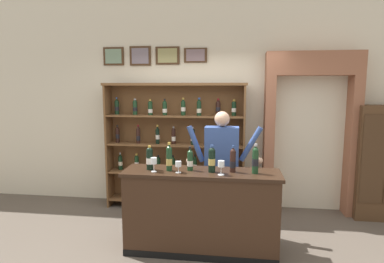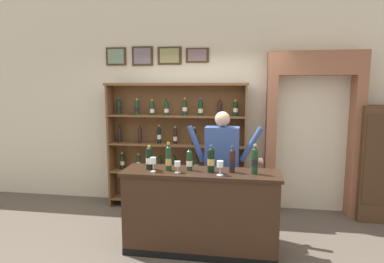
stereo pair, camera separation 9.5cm
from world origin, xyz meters
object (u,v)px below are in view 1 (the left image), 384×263
at_px(tasting_bottle_vin_santo, 169,158).
at_px(wine_glass_right, 154,161).
at_px(side_cabinet, 379,163).
at_px(tasting_counter, 201,212).
at_px(wine_glass_center, 178,165).
at_px(wine_glass_spare, 221,165).
at_px(tasting_bottle_brunello, 190,160).
at_px(tasting_bottle_grappa, 212,159).
at_px(wine_shelf, 175,142).
at_px(tasting_bottle_bianco, 150,158).
at_px(tasting_bottle_chianti, 255,160).
at_px(shopkeeper, 222,158).
at_px(tasting_bottle_rosso, 233,160).

bearing_deg(tasting_bottle_vin_santo, wine_glass_right, -154.86).
bearing_deg(tasting_bottle_vin_santo, side_cabinet, 25.60).
xyz_separation_m(side_cabinet, tasting_counter, (-2.50, -1.35, -0.36)).
distance_m(wine_glass_center, wine_glass_spare, 0.49).
xyz_separation_m(tasting_bottle_brunello, tasting_bottle_grappa, (0.26, -0.04, 0.03)).
height_order(wine_shelf, wine_glass_spare, wine_shelf).
height_order(tasting_bottle_bianco, tasting_bottle_chianti, tasting_bottle_chianti).
bearing_deg(side_cabinet, shopkeeper, -160.82).
distance_m(shopkeeper, tasting_bottle_brunello, 0.64).
bearing_deg(tasting_counter, side_cabinet, 28.41).
bearing_deg(tasting_bottle_brunello, tasting_bottle_vin_santo, -169.16).
height_order(tasting_bottle_brunello, wine_glass_spare, tasting_bottle_brunello).
bearing_deg(wine_glass_center, tasting_bottle_bianco, 165.18).
relative_size(tasting_counter, tasting_bottle_grappa, 5.80).
bearing_deg(tasting_bottle_grappa, wine_shelf, 116.38).
relative_size(wine_shelf, tasting_bottle_rosso, 7.25).
bearing_deg(tasting_bottle_vin_santo, wine_glass_center, -31.96).
xyz_separation_m(tasting_bottle_vin_santo, tasting_bottle_chianti, (0.99, 0.01, 0.01)).
relative_size(tasting_counter, wine_glass_spare, 11.25).
bearing_deg(tasting_counter, tasting_bottle_chianti, -1.49).
bearing_deg(tasting_bottle_grappa, tasting_bottle_brunello, 170.89).
relative_size(tasting_bottle_chianti, wine_glass_center, 2.54).
height_order(tasting_bottle_rosso, wine_glass_center, tasting_bottle_rosso).
bearing_deg(wine_glass_center, wine_glass_right, -179.78).
distance_m(tasting_bottle_vin_santo, wine_glass_center, 0.15).
relative_size(tasting_counter, tasting_bottle_bianco, 6.33).
xyz_separation_m(wine_shelf, wine_glass_spare, (0.81, -1.51, 0.02)).
distance_m(shopkeeper, tasting_bottle_chianti, 0.71).
xyz_separation_m(tasting_counter, tasting_bottle_brunello, (-0.13, 0.02, 0.62)).
xyz_separation_m(tasting_counter, wine_glass_center, (-0.25, -0.10, 0.59)).
bearing_deg(shopkeeper, side_cabinet, 19.18).
xyz_separation_m(tasting_bottle_chianti, wine_glass_spare, (-0.38, -0.12, -0.04)).
height_order(shopkeeper, tasting_bottle_brunello, shopkeeper).
relative_size(wine_glass_center, wine_glass_spare, 0.82).
xyz_separation_m(side_cabinet, shopkeeper, (-2.29, -0.80, 0.17)).
distance_m(side_cabinet, tasting_bottle_grappa, 2.76).
height_order(shopkeeper, tasting_bottle_vin_santo, shopkeeper).
xyz_separation_m(tasting_bottle_grappa, wine_glass_spare, (0.11, -0.11, -0.03)).
height_order(side_cabinet, wine_glass_center, side_cabinet).
relative_size(wine_shelf, tasting_bottle_grappa, 7.12).
bearing_deg(tasting_bottle_rosso, wine_glass_center, -169.35).
height_order(tasting_counter, tasting_bottle_chianti, tasting_bottle_chianti).
relative_size(tasting_counter, tasting_bottle_rosso, 5.91).
bearing_deg(wine_glass_center, tasting_bottle_chianti, 5.62).
distance_m(tasting_bottle_brunello, tasting_bottle_rosso, 0.50).
bearing_deg(side_cabinet, tasting_bottle_brunello, -153.19).
bearing_deg(tasting_bottle_vin_santo, tasting_counter, 3.84).
xyz_separation_m(wine_glass_spare, wine_glass_right, (-0.77, 0.03, 0.00)).
bearing_deg(side_cabinet, wine_glass_spare, -146.74).
bearing_deg(tasting_bottle_brunello, wine_glass_spare, -22.60).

